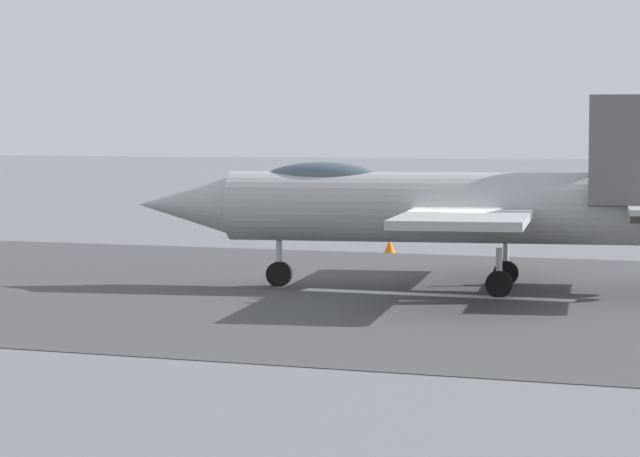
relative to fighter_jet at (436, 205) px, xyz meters
The scene contains 4 objects.
ground_plane 3.01m from the fighter_jet, 121.57° to the left, with size 400.00×400.00×0.00m, color slate.
runway_strip 3.01m from the fighter_jet, 122.08° to the left, with size 240.00×26.00×0.02m.
fighter_jet is the anchor object (origin of this frame).
marker_cone_mid 13.18m from the fighter_jet, 65.82° to the right, with size 0.44×0.44×0.55m, color orange.
Camera 1 is at (-11.06, 39.25, 4.67)m, focal length 80.99 mm.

